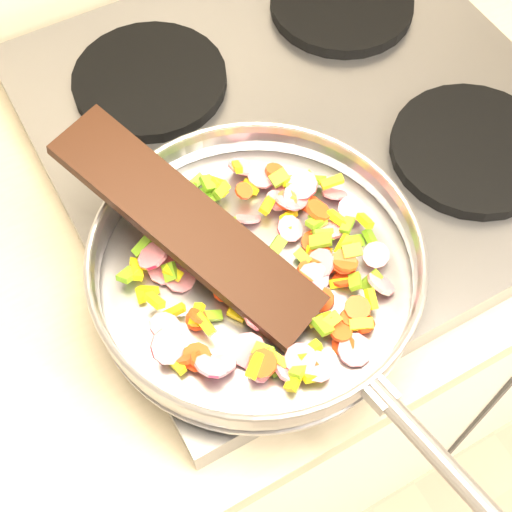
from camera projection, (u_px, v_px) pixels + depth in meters
cooktop at (305, 129)px, 0.87m from camera, size 0.60×0.60×0.04m
grate_fl at (261, 251)px, 0.75m from camera, size 0.19×0.19×0.02m
grate_fr at (473, 149)px, 0.82m from camera, size 0.19×0.19×0.02m
grate_bl at (150, 80)px, 0.88m from camera, size 0.19×0.19×0.02m
grate_br at (342, 4)px, 0.94m from camera, size 0.19×0.19×0.02m
saute_pan at (258, 266)px, 0.70m from camera, size 0.36×0.53×0.05m
vegetable_heap at (262, 266)px, 0.71m from camera, size 0.28×0.28×0.05m
wooden_spatula at (188, 225)px, 0.69m from camera, size 0.18×0.30×0.09m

